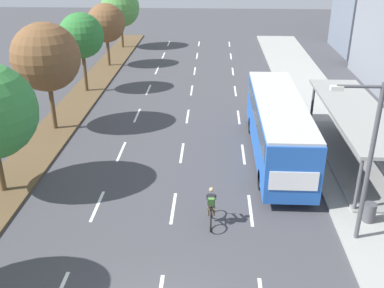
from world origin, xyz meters
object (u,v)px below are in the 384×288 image
Objects in this scene: median_tree_fourth at (81,36)px; median_tree_fifth at (106,23)px; streetlight at (366,154)px; median_tree_third at (46,57)px; bus at (278,123)px; bus_shelter at (360,131)px; cyclist at (211,208)px; median_tree_farthest at (120,8)px; trash_bin at (369,212)px.

median_tree_fifth is (0.13, 7.72, -0.37)m from median_tree_fourth.
median_tree_third is at bearing 145.54° from streetlight.
bus is at bearing -54.41° from median_tree_fifth.
median_tree_fourth reaches higher than bus.
median_tree_fourth is at bearing 90.08° from median_tree_third.
bus_shelter is 21.34m from median_tree_fourth.
median_tree_third reaches higher than streetlight.
bus_shelter is at bearing 38.32° from cyclist.
median_tree_third is 7.73m from median_tree_fourth.
median_tree_farthest is at bearing 91.24° from median_tree_fifth.
median_tree_fourth is at bearing 134.09° from trash_bin.
median_tree_farthest reaches higher than median_tree_fifth.
bus is at bearing 106.22° from streetlight.
median_tree_farthest is at bearing 114.92° from streetlight.
trash_bin is (16.77, -17.31, -3.85)m from median_tree_fourth.
median_tree_third is (-13.56, 3.34, 2.62)m from bus.
median_tree_fifth is 0.91× the size of median_tree_farthest.
median_tree_farthest reaches higher than bus_shelter.
bus is 7.98m from streetlight.
bus_shelter is 1.84× the size of median_tree_fourth.
bus is 1.80× the size of median_tree_farthest.
median_tree_third is at bearing -89.88° from median_tree_farthest.
bus is 1.74× the size of streetlight.
median_tree_fifth is (-17.72, 19.14, 2.18)m from bus_shelter.
streetlight is (5.70, -0.91, 3.10)m from cyclist.
median_tree_farthest is at bearing 117.18° from bus.
bus_shelter is 1.94× the size of median_tree_fifth.
median_tree_fifth is at bearing 89.05° from median_tree_fourth.
bus is 29.87m from median_tree_farthest.
median_tree_fourth is (-17.85, 11.42, 2.56)m from bus_shelter.
median_tree_farthest is 0.97× the size of streetlight.
streetlight is 3.68m from trash_bin.
median_tree_third is at bearing -90.44° from median_tree_fifth.
cyclist is at bearing -177.51° from trash_bin.
trash_bin is at bearing -56.38° from median_tree_fifth.
bus is 1.70× the size of median_tree_third.
median_tree_fifth is at bearing 132.78° from bus_shelter.
median_tree_third reaches higher than bus_shelter.
bus_shelter is at bearing -32.63° from median_tree_fourth.
median_tree_fourth is at bearing -89.86° from median_tree_farthest.
median_tree_fourth is at bearing 140.82° from bus.
bus is at bearing 117.12° from trash_bin.
streetlight is (-2.11, -7.09, 2.02)m from bus_shelter.
streetlight is at bearing -73.78° from bus.
cyclist is at bearing -118.38° from bus.
bus is 13.28× the size of trash_bin.
median_tree_farthest is (-0.05, 23.16, -0.34)m from median_tree_third.
median_tree_farthest reaches higher than cyclist.
median_tree_fourth is (-13.57, 11.06, 2.36)m from bus.
bus_shelter reaches higher than trash_bin.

